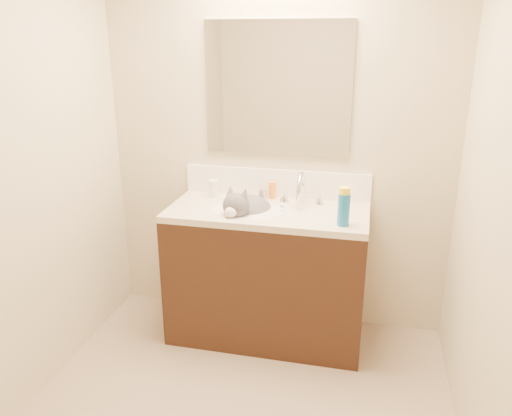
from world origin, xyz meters
The scene contains 16 objects.
room_shell centered at (0.00, 0.00, 1.49)m, with size 2.24×2.54×2.52m.
vanity_cabinet centered at (0.00, 0.97, 0.41)m, with size 1.20×0.55×0.82m, color black.
counter_slab centered at (0.00, 0.97, 0.84)m, with size 1.20×0.55×0.04m, color beige.
basin centered at (-0.12, 0.94, 0.79)m, with size 0.45×0.36×0.14m, color silver.
faucet centered at (0.18, 1.11, 0.95)m, with size 0.28×0.20×0.21m.
cat centered at (-0.13, 0.96, 0.83)m, with size 0.37×0.45×0.33m.
backsplash centered at (0.00, 1.24, 0.95)m, with size 1.20×0.02×0.18m, color white.
mirror centered at (0.00, 1.24, 1.54)m, with size 0.90×0.02×0.80m, color white.
pill_bottle centered at (-0.39, 1.14, 0.91)m, with size 0.06×0.06×0.11m, color silver.
pill_label centered at (-0.39, 1.14, 0.90)m, with size 0.06×0.06×0.04m, color orange.
silver_jar centered at (-0.07, 1.16, 0.89)m, with size 0.06×0.06×0.07m, color #B7B7BC.
amber_bottle centered at (-0.02, 1.19, 0.91)m, with size 0.04×0.04×0.11m, color orange.
toothbrush centered at (0.08, 1.02, 0.86)m, with size 0.01×0.13×0.01m, color silver.
toothbrush_head centered at (0.08, 1.02, 0.87)m, with size 0.02×0.03×0.02m, color #668DDA.
spray_can centered at (0.46, 0.81, 0.95)m, with size 0.07×0.07×0.18m, color #1766A5.
spray_cap centered at (0.46, 0.81, 1.06)m, with size 0.06×0.06×0.04m, color yellow.
Camera 1 is at (0.57, -1.79, 1.84)m, focal length 35.00 mm.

